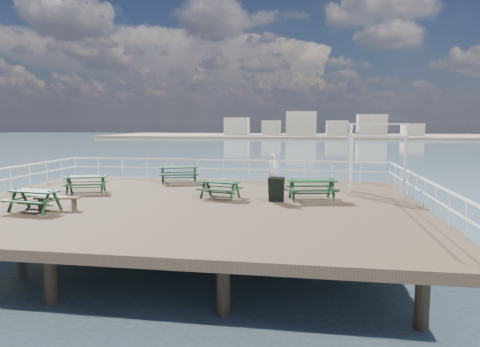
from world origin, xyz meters
name	(u,v)px	position (x,y,z in m)	size (l,w,h in m)	color
ground	(189,205)	(0.00, 0.00, -0.15)	(18.00, 14.00, 0.30)	brown
sea_backdrop	(332,133)	(12.54, 134.07, -0.51)	(300.00, 300.00, 9.20)	#466076
railing	(203,172)	(-0.07, 2.57, 0.87)	(17.77, 13.76, 1.10)	white
picnic_table_a	(86,181)	(-5.10, 1.30, 0.54)	(2.11, 1.90, 0.85)	#13361C
picnic_table_b	(179,171)	(-1.96, 5.01, 0.61)	(2.37, 2.12, 0.96)	#13361C
picnic_table_c	(312,185)	(4.81, 1.10, 0.60)	(2.19, 1.90, 0.94)	#13361C
picnic_table_d	(35,196)	(-4.87, -2.65, 0.53)	(1.89, 1.61, 0.83)	#13361C
picnic_table_e	(220,186)	(1.07, 0.95, 0.50)	(1.88, 1.65, 0.78)	#13361C
flat_bench_near	(57,200)	(-4.22, -2.31, 0.34)	(1.61, 0.64, 0.45)	#503A29
trellis_arbor	(377,163)	(7.60, 3.02, 1.37)	(2.69, 1.78, 3.08)	white
sandwich_board	(276,190)	(3.43, 0.41, 0.48)	(0.64, 0.51, 0.99)	black
person	(274,170)	(2.99, 4.49, 0.80)	(0.58, 0.38, 1.60)	white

